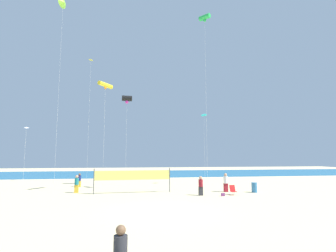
{
  "coord_description": "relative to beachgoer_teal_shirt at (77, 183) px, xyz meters",
  "views": [
    {
      "loc": [
        -1.92,
        -17.31,
        3.68
      ],
      "look_at": [
        1.76,
        8.99,
        6.73
      ],
      "focal_mm": 27.21,
      "sensor_mm": 36.0,
      "label": 1
    }
  ],
  "objects": [
    {
      "name": "kite_white_diamond",
      "position": [
        -5.65,
        1.74,
        5.45
      ],
      "size": [
        0.5,
        0.51,
        6.69
      ],
      "color": "silver",
      "rests_on": "ground"
    },
    {
      "name": "beachgoer_navy_shirt",
      "position": [
        -0.67,
        4.77,
        -0.08
      ],
      "size": [
        0.36,
        0.36,
        1.57
      ],
      "rotation": [
        0.0,
        0.0,
        4.48
      ],
      "color": "gold",
      "rests_on": "ground"
    },
    {
      "name": "beachgoer_maroon_shirt",
      "position": [
        11.71,
        -3.27,
        0.01
      ],
      "size": [
        0.4,
        0.4,
        1.74
      ],
      "rotation": [
        0.0,
        0.0,
        5.3
      ],
      "color": "#2D2D33",
      "rests_on": "ground"
    },
    {
      "name": "ocean_band",
      "position": [
        7.31,
        25.59,
        -0.92
      ],
      "size": [
        120.0,
        20.0,
        0.01
      ],
      "primitive_type": "cube",
      "color": "#1E6B99",
      "rests_on": "ground"
    },
    {
      "name": "beach_handbag",
      "position": [
        13.59,
        -3.92,
        -0.79
      ],
      "size": [
        0.33,
        0.16,
        0.26
      ],
      "primitive_type": "cube",
      "color": "#7A3872",
      "rests_on": "ground"
    },
    {
      "name": "kite_black_tube",
      "position": [
        4.62,
        5.3,
        9.82
      ],
      "size": [
        1.3,
        0.81,
        11.15
      ],
      "color": "silver",
      "rests_on": "ground"
    },
    {
      "name": "beachgoer_white_shirt",
      "position": [
        14.83,
        -1.4,
        0.07
      ],
      "size": [
        0.43,
        0.43,
        1.86
      ],
      "rotation": [
        0.0,
        0.0,
        1.24
      ],
      "color": "maroon",
      "rests_on": "ground"
    },
    {
      "name": "kite_lime_delta",
      "position": [
        -2.6,
        1.69,
        19.8
      ],
      "size": [
        0.81,
        1.24,
        21.4
      ],
      "color": "silver",
      "rests_on": "ground"
    },
    {
      "name": "folding_beach_chair",
      "position": [
        14.78,
        -3.35,
        -0.46
      ],
      "size": [
        0.52,
        0.65,
        0.89
      ],
      "rotation": [
        0.0,
        0.0,
        -0.65
      ],
      "color": "red",
      "rests_on": "ground"
    },
    {
      "name": "kite_green_tube",
      "position": [
        12.94,
        -1.35,
        17.53
      ],
      "size": [
        1.22,
        1.25,
        18.81
      ],
      "color": "silver",
      "rests_on": "ground"
    },
    {
      "name": "kite_yellow_tube",
      "position": [
        2.44,
        0.56,
        10.18
      ],
      "size": [
        1.49,
        1.88,
        11.36
      ],
      "color": "silver",
      "rests_on": "ground"
    },
    {
      "name": "ground_plane",
      "position": [
        7.31,
        -9.27,
        -0.92
      ],
      "size": [
        120.0,
        120.0,
        0.0
      ],
      "primitive_type": "plane",
      "color": "beige"
    },
    {
      "name": "beachgoer_teal_shirt",
      "position": [
        0.0,
        0.0,
        0.0
      ],
      "size": [
        0.39,
        0.39,
        1.72
      ],
      "rotation": [
        0.0,
        0.0,
        0.58
      ],
      "color": "gold",
      "rests_on": "ground"
    },
    {
      "name": "kite_yellow_diamond",
      "position": [
        -0.62,
        9.41,
        15.57
      ],
      "size": [
        0.62,
        0.61,
        17.3
      ],
      "color": "silver",
      "rests_on": "ground"
    },
    {
      "name": "kite_cyan_diamond",
      "position": [
        14.5,
        4.97,
        7.92
      ],
      "size": [
        0.88,
        0.89,
        9.07
      ],
      "color": "silver",
      "rests_on": "ground"
    },
    {
      "name": "volleyball_net",
      "position": [
        5.49,
        -0.98,
        0.71
      ],
      "size": [
        7.44,
        0.52,
        2.4
      ],
      "color": "#4C4C51",
      "rests_on": "ground"
    },
    {
      "name": "trash_barrel",
      "position": [
        17.5,
        -2.16,
        -0.44
      ],
      "size": [
        0.53,
        0.53,
        0.97
      ],
      "primitive_type": "cylinder",
      "color": "teal",
      "rests_on": "ground"
    }
  ]
}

